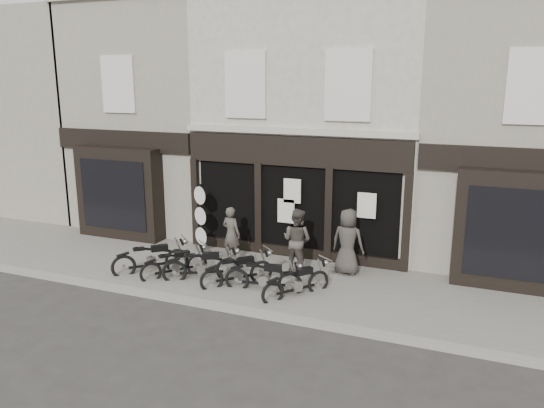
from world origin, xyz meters
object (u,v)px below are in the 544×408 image
at_px(motorcycle_0, 152,261).
at_px(motorcycle_2, 202,268).
at_px(man_centre, 297,240).
at_px(motorcycle_4, 264,280).
at_px(man_right, 348,242).
at_px(man_left, 231,234).
at_px(motorcycle_3, 238,274).
at_px(motorcycle_5, 297,285).
at_px(advert_sign_post, 201,221).
at_px(motorcycle_1, 175,266).

bearing_deg(motorcycle_0, motorcycle_2, -42.71).
relative_size(motorcycle_2, man_centre, 1.06).
height_order(motorcycle_4, man_right, man_right).
xyz_separation_m(motorcycle_2, man_left, (0.07, 1.68, 0.55)).
xyz_separation_m(motorcycle_3, motorcycle_4, (0.84, -0.13, -0.00)).
relative_size(man_left, man_centre, 0.91).
bearing_deg(motorcycle_2, motorcycle_0, 150.90).
xyz_separation_m(motorcycle_5, man_left, (-2.77, 1.80, 0.57)).
xyz_separation_m(motorcycle_5, advert_sign_post, (-4.01, 2.13, 0.76)).
height_order(motorcycle_4, advert_sign_post, advert_sign_post).
bearing_deg(motorcycle_2, advert_sign_post, 89.41).
bearing_deg(man_right, motorcycle_1, 29.79).
bearing_deg(motorcycle_4, man_right, 39.60).
distance_m(man_left, man_right, 3.59).
height_order(motorcycle_1, man_centre, man_centre).
distance_m(man_left, man_centre, 2.17).
height_order(motorcycle_3, man_centre, man_centre).
xyz_separation_m(motorcycle_2, motorcycle_3, (1.08, 0.04, -0.01)).
bearing_deg(advert_sign_post, motorcycle_1, -57.83).
height_order(motorcycle_2, man_right, man_right).
bearing_deg(motorcycle_1, motorcycle_0, 125.82).
distance_m(motorcycle_0, man_left, 2.50).
height_order(motorcycle_3, motorcycle_4, motorcycle_3).
relative_size(motorcycle_4, man_centre, 1.13).
bearing_deg(man_right, man_left, 9.68).
height_order(motorcycle_0, motorcycle_4, motorcycle_0).
xyz_separation_m(motorcycle_4, man_left, (-1.85, 1.78, 0.56)).
relative_size(motorcycle_5, man_right, 0.94).
relative_size(motorcycle_1, motorcycle_4, 0.81).
distance_m(motorcycle_5, advert_sign_post, 4.60).
distance_m(motorcycle_3, motorcycle_5, 1.77).
bearing_deg(man_right, motorcycle_3, 42.14).
relative_size(motorcycle_1, man_centre, 0.92).
bearing_deg(motorcycle_0, man_right, -23.90).
bearing_deg(man_left, motorcycle_3, 132.48).
bearing_deg(man_right, motorcycle_5, 74.36).
height_order(motorcycle_2, motorcycle_4, motorcycle_2).
height_order(man_left, man_right, man_right).
bearing_deg(motorcycle_0, motorcycle_1, -46.13).
xyz_separation_m(man_centre, advert_sign_post, (-3.40, 0.44, 0.10)).
relative_size(motorcycle_3, man_centre, 0.93).
distance_m(motorcycle_1, motorcycle_2, 0.85).
xyz_separation_m(motorcycle_3, man_centre, (1.16, 1.54, 0.65)).
height_order(motorcycle_1, motorcycle_5, motorcycle_5).
xyz_separation_m(motorcycle_0, advert_sign_post, (0.49, 2.06, 0.72)).
height_order(motorcycle_0, advert_sign_post, advert_sign_post).
height_order(motorcycle_2, motorcycle_3, motorcycle_2).
bearing_deg(motorcycle_2, man_left, 56.93).
xyz_separation_m(motorcycle_0, motorcycle_3, (2.74, 0.08, -0.02)).
xyz_separation_m(motorcycle_0, motorcycle_4, (3.58, -0.05, -0.02)).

